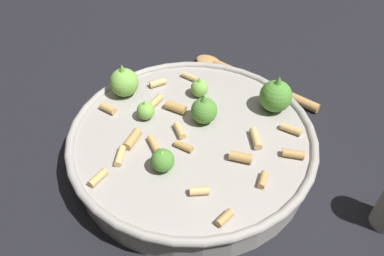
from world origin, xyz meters
The scene contains 3 objects.
ground_plane centered at (0.00, 0.00, 0.00)m, with size 2.40×2.40×0.00m, color black.
cooking_pan centered at (0.00, 0.00, 0.03)m, with size 0.35×0.35×0.11m.
wooden_spoon centered at (-0.12, 0.17, 0.01)m, with size 0.24×0.13×0.02m.
Camera 1 is at (0.33, -0.17, 0.41)m, focal length 34.87 mm.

